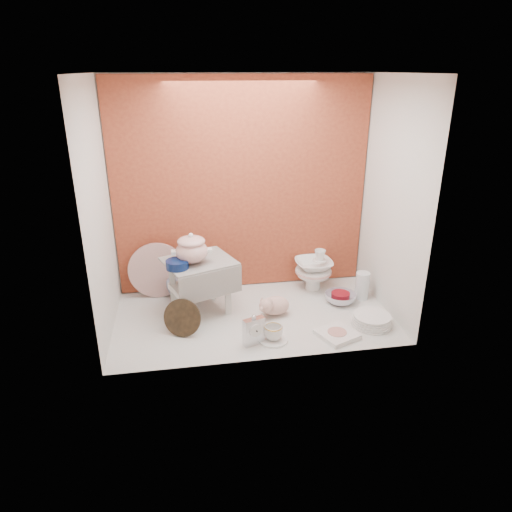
{
  "coord_description": "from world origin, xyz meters",
  "views": [
    {
      "loc": [
        -0.43,
        -2.66,
        1.52
      ],
      "look_at": [
        0.02,
        0.02,
        0.42
      ],
      "focal_mm": 32.48,
      "sensor_mm": 36.0,
      "label": 1
    }
  ],
  "objects_px": {
    "crystal_bowl": "(340,298)",
    "porcelain_tower": "(313,269)",
    "mantel_clock": "(254,330)",
    "plush_pig": "(275,305)",
    "floral_platter": "(157,270)",
    "blue_white_vase": "(184,280)",
    "gold_rim_teacup": "(273,332)",
    "soup_tureen": "(192,248)",
    "dinner_plate_stack": "(372,320)",
    "step_stool": "(200,286)"
  },
  "relations": [
    {
      "from": "plush_pig",
      "to": "mantel_clock",
      "type": "bearing_deg",
      "value": -134.46
    },
    {
      "from": "gold_rim_teacup",
      "to": "porcelain_tower",
      "type": "xyz_separation_m",
      "value": [
        0.43,
        0.65,
        0.1
      ]
    },
    {
      "from": "soup_tureen",
      "to": "blue_white_vase",
      "type": "relative_size",
      "value": 0.92
    },
    {
      "from": "gold_rim_teacup",
      "to": "dinner_plate_stack",
      "type": "bearing_deg",
      "value": 6.28
    },
    {
      "from": "mantel_clock",
      "to": "dinner_plate_stack",
      "type": "height_order",
      "value": "mantel_clock"
    },
    {
      "from": "step_stool",
      "to": "blue_white_vase",
      "type": "distance_m",
      "value": 0.26
    },
    {
      "from": "gold_rim_teacup",
      "to": "step_stool",
      "type": "bearing_deg",
      "value": 132.23
    },
    {
      "from": "floral_platter",
      "to": "porcelain_tower",
      "type": "xyz_separation_m",
      "value": [
        1.12,
        -0.06,
        -0.05
      ]
    },
    {
      "from": "blue_white_vase",
      "to": "plush_pig",
      "type": "xyz_separation_m",
      "value": [
        0.58,
        -0.37,
        -0.06
      ]
    },
    {
      "from": "mantel_clock",
      "to": "gold_rim_teacup",
      "type": "relative_size",
      "value": 1.68
    },
    {
      "from": "soup_tureen",
      "to": "blue_white_vase",
      "type": "distance_m",
      "value": 0.44
    },
    {
      "from": "plush_pig",
      "to": "dinner_plate_stack",
      "type": "bearing_deg",
      "value": -35.37
    },
    {
      "from": "porcelain_tower",
      "to": "plush_pig",
      "type": "bearing_deg",
      "value": -136.29
    },
    {
      "from": "crystal_bowl",
      "to": "porcelain_tower",
      "type": "height_order",
      "value": "porcelain_tower"
    },
    {
      "from": "plush_pig",
      "to": "soup_tureen",
      "type": "bearing_deg",
      "value": 156.25
    },
    {
      "from": "floral_platter",
      "to": "crystal_bowl",
      "type": "xyz_separation_m",
      "value": [
        1.25,
        -0.31,
        -0.17
      ]
    },
    {
      "from": "blue_white_vase",
      "to": "porcelain_tower",
      "type": "relative_size",
      "value": 0.86
    },
    {
      "from": "blue_white_vase",
      "to": "mantel_clock",
      "type": "bearing_deg",
      "value": -60.8
    },
    {
      "from": "mantel_clock",
      "to": "crystal_bowl",
      "type": "height_order",
      "value": "mantel_clock"
    },
    {
      "from": "floral_platter",
      "to": "blue_white_vase",
      "type": "bearing_deg",
      "value": -10.69
    },
    {
      "from": "soup_tureen",
      "to": "gold_rim_teacup",
      "type": "distance_m",
      "value": 0.73
    },
    {
      "from": "floral_platter",
      "to": "mantel_clock",
      "type": "relative_size",
      "value": 2.12
    },
    {
      "from": "step_stool",
      "to": "dinner_plate_stack",
      "type": "height_order",
      "value": "step_stool"
    },
    {
      "from": "plush_pig",
      "to": "gold_rim_teacup",
      "type": "bearing_deg",
      "value": -117.13
    },
    {
      "from": "blue_white_vase",
      "to": "dinner_plate_stack",
      "type": "distance_m",
      "value": 1.32
    },
    {
      "from": "mantel_clock",
      "to": "plush_pig",
      "type": "bearing_deg",
      "value": 38.74
    },
    {
      "from": "porcelain_tower",
      "to": "mantel_clock",
      "type": "bearing_deg",
      "value": -129.78
    },
    {
      "from": "step_stool",
      "to": "mantel_clock",
      "type": "relative_size",
      "value": 2.24
    },
    {
      "from": "gold_rim_teacup",
      "to": "porcelain_tower",
      "type": "distance_m",
      "value": 0.79
    },
    {
      "from": "plush_pig",
      "to": "crystal_bowl",
      "type": "relative_size",
      "value": 1.09
    },
    {
      "from": "blue_white_vase",
      "to": "gold_rim_teacup",
      "type": "bearing_deg",
      "value": -53.15
    },
    {
      "from": "plush_pig",
      "to": "gold_rim_teacup",
      "type": "distance_m",
      "value": 0.32
    },
    {
      "from": "mantel_clock",
      "to": "dinner_plate_stack",
      "type": "distance_m",
      "value": 0.78
    },
    {
      "from": "gold_rim_teacup",
      "to": "porcelain_tower",
      "type": "bearing_deg",
      "value": 56.3
    },
    {
      "from": "soup_tureen",
      "to": "plush_pig",
      "type": "relative_size",
      "value": 1.03
    },
    {
      "from": "plush_pig",
      "to": "porcelain_tower",
      "type": "relative_size",
      "value": 0.77
    },
    {
      "from": "floral_platter",
      "to": "gold_rim_teacup",
      "type": "bearing_deg",
      "value": -45.88
    },
    {
      "from": "blue_white_vase",
      "to": "dinner_plate_stack",
      "type": "xyz_separation_m",
      "value": [
        1.16,
        -0.61,
        -0.1
      ]
    },
    {
      "from": "step_stool",
      "to": "porcelain_tower",
      "type": "relative_size",
      "value": 1.37
    },
    {
      "from": "step_stool",
      "to": "plush_pig",
      "type": "distance_m",
      "value": 0.52
    },
    {
      "from": "crystal_bowl",
      "to": "floral_platter",
      "type": "bearing_deg",
      "value": 166.16
    },
    {
      "from": "mantel_clock",
      "to": "floral_platter",
      "type": "bearing_deg",
      "value": 108.14
    },
    {
      "from": "soup_tureen",
      "to": "blue_white_vase",
      "type": "xyz_separation_m",
      "value": [
        -0.06,
        0.27,
        -0.34
      ]
    },
    {
      "from": "blue_white_vase",
      "to": "gold_rim_teacup",
      "type": "xyz_separation_m",
      "value": [
        0.51,
        -0.68,
        -0.08
      ]
    },
    {
      "from": "floral_platter",
      "to": "mantel_clock",
      "type": "distance_m",
      "value": 0.93
    },
    {
      "from": "soup_tureen",
      "to": "dinner_plate_stack",
      "type": "relative_size",
      "value": 0.97
    },
    {
      "from": "floral_platter",
      "to": "porcelain_tower",
      "type": "distance_m",
      "value": 1.13
    },
    {
      "from": "blue_white_vase",
      "to": "porcelain_tower",
      "type": "xyz_separation_m",
      "value": [
        0.94,
        -0.03,
        0.02
      ]
    },
    {
      "from": "soup_tureen",
      "to": "crystal_bowl",
      "type": "height_order",
      "value": "soup_tureen"
    },
    {
      "from": "mantel_clock",
      "to": "plush_pig",
      "type": "height_order",
      "value": "mantel_clock"
    }
  ]
}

